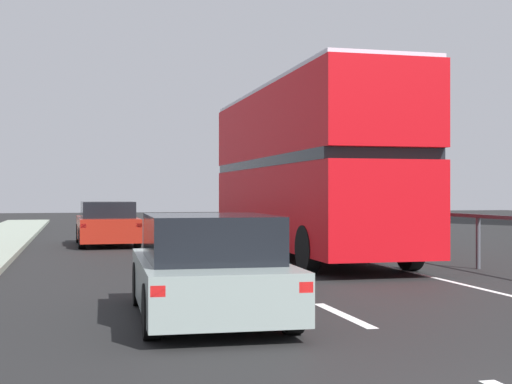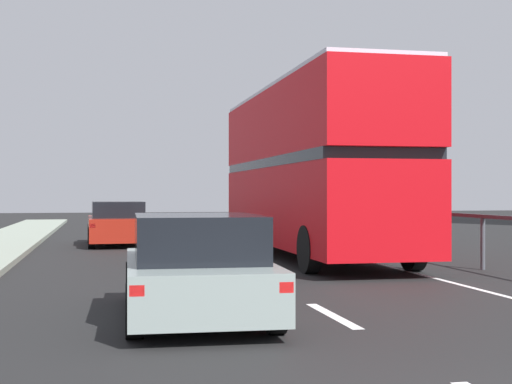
% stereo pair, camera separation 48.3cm
% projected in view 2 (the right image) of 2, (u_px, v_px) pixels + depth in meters
% --- Properties ---
extents(lane_paint_markings, '(3.44, 46.00, 0.01)m').
position_uv_depth(lane_paint_markings, '(391.00, 285.00, 13.30)').
color(lane_paint_markings, silver).
rests_on(lane_paint_markings, ground).
extents(double_decker_bus_red, '(2.62, 10.82, 4.41)m').
position_uv_depth(double_decker_bus_red, '(311.00, 167.00, 19.19)').
color(double_decker_bus_red, red).
rests_on(double_decker_bus_red, ground).
extents(hatchback_car_near, '(1.96, 4.07, 1.38)m').
position_uv_depth(hatchback_car_near, '(196.00, 269.00, 9.79)').
color(hatchback_car_near, gray).
rests_on(hatchback_car_near, ground).
extents(sedan_car_ahead, '(1.92, 4.21, 1.40)m').
position_uv_depth(sedan_car_ahead, '(117.00, 224.00, 23.55)').
color(sedan_car_ahead, maroon).
rests_on(sedan_car_ahead, ground).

